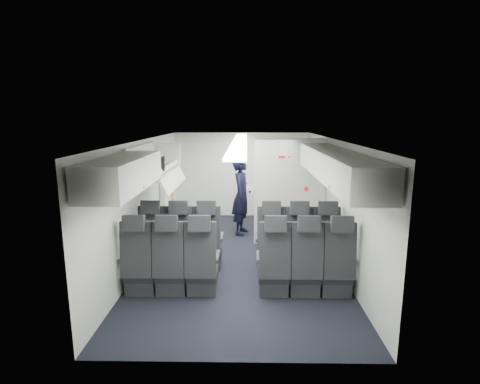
{
  "coord_description": "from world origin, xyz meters",
  "views": [
    {
      "loc": [
        0.12,
        -6.51,
        2.55
      ],
      "look_at": [
        0.0,
        0.4,
        1.15
      ],
      "focal_mm": 28.0,
      "sensor_mm": 36.0,
      "label": 1
    }
  ],
  "objects_px": {
    "seat_row_front": "(239,246)",
    "carry_on_bag": "(153,164)",
    "seat_row_mid": "(238,268)",
    "galley_unit": "(280,182)",
    "flight_attendant": "(242,196)",
    "boarding_door": "(167,190)"
  },
  "relations": [
    {
      "from": "carry_on_bag",
      "to": "seat_row_front",
      "type": "bearing_deg",
      "value": -6.13
    },
    {
      "from": "galley_unit",
      "to": "seat_row_mid",
      "type": "bearing_deg",
      "value": -102.88
    },
    {
      "from": "galley_unit",
      "to": "flight_attendant",
      "type": "distance_m",
      "value": 1.57
    },
    {
      "from": "galley_unit",
      "to": "carry_on_bag",
      "type": "xyz_separation_m",
      "value": [
        -2.32,
        -3.31,
        0.85
      ]
    },
    {
      "from": "carry_on_bag",
      "to": "flight_attendant",
      "type": "bearing_deg",
      "value": 47.61
    },
    {
      "from": "seat_row_front",
      "to": "flight_attendant",
      "type": "relative_size",
      "value": 1.96
    },
    {
      "from": "seat_row_front",
      "to": "carry_on_bag",
      "type": "bearing_deg",
      "value": -177.78
    },
    {
      "from": "seat_row_mid",
      "to": "flight_attendant",
      "type": "relative_size",
      "value": 1.96
    },
    {
      "from": "flight_attendant",
      "to": "seat_row_front",
      "type": "bearing_deg",
      "value": -170.06
    },
    {
      "from": "seat_row_mid",
      "to": "galley_unit",
      "type": "bearing_deg",
      "value": 77.12
    },
    {
      "from": "galley_unit",
      "to": "boarding_door",
      "type": "height_order",
      "value": "galley_unit"
    },
    {
      "from": "boarding_door",
      "to": "seat_row_mid",
      "type": "bearing_deg",
      "value": -61.23
    },
    {
      "from": "boarding_door",
      "to": "flight_attendant",
      "type": "relative_size",
      "value": 1.09
    },
    {
      "from": "seat_row_front",
      "to": "seat_row_mid",
      "type": "bearing_deg",
      "value": -90.0
    },
    {
      "from": "boarding_door",
      "to": "seat_row_front",
      "type": "bearing_deg",
      "value": -51.84
    },
    {
      "from": "seat_row_front",
      "to": "seat_row_mid",
      "type": "distance_m",
      "value": 0.9
    },
    {
      "from": "galley_unit",
      "to": "flight_attendant",
      "type": "bearing_deg",
      "value": -126.68
    },
    {
      "from": "seat_row_front",
      "to": "carry_on_bag",
      "type": "height_order",
      "value": "carry_on_bag"
    },
    {
      "from": "seat_row_front",
      "to": "carry_on_bag",
      "type": "relative_size",
      "value": 9.36
    },
    {
      "from": "seat_row_front",
      "to": "seat_row_mid",
      "type": "height_order",
      "value": "same"
    },
    {
      "from": "galley_unit",
      "to": "boarding_door",
      "type": "bearing_deg",
      "value": -155.72
    },
    {
      "from": "boarding_door",
      "to": "flight_attendant",
      "type": "xyz_separation_m",
      "value": [
        1.65,
        -0.09,
        -0.11
      ]
    }
  ]
}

